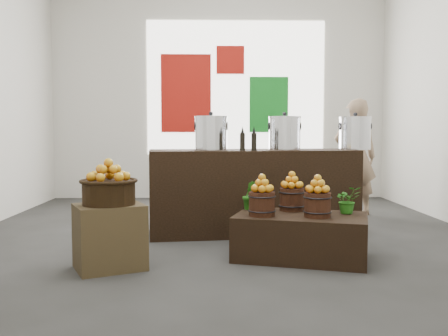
{
  "coord_description": "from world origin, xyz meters",
  "views": [
    {
      "loc": [
        -0.14,
        -5.61,
        1.2
      ],
      "look_at": [
        -0.01,
        -0.4,
        0.82
      ],
      "focal_mm": 40.0,
      "sensor_mm": 36.0,
      "label": 1
    }
  ],
  "objects_px": {
    "display_table": "(301,236)",
    "stock_pot_center": "(284,134)",
    "stock_pot_right": "(355,134)",
    "crate": "(110,237)",
    "shopper": "(355,157)",
    "counter": "(252,191)",
    "stock_pot_left": "(211,134)",
    "wicker_basket": "(109,193)"
  },
  "relations": [
    {
      "from": "counter",
      "to": "crate",
      "type": "bearing_deg",
      "value": -138.07
    },
    {
      "from": "crate",
      "to": "counter",
      "type": "bearing_deg",
      "value": 48.34
    },
    {
      "from": "wicker_basket",
      "to": "stock_pot_right",
      "type": "relative_size",
      "value": 1.22
    },
    {
      "from": "stock_pot_left",
      "to": "stock_pot_right",
      "type": "xyz_separation_m",
      "value": [
        1.75,
        0.2,
        0.0
      ]
    },
    {
      "from": "stock_pot_center",
      "to": "stock_pot_left",
      "type": "bearing_deg",
      "value": -173.58
    },
    {
      "from": "crate",
      "to": "wicker_basket",
      "type": "relative_size",
      "value": 1.25
    },
    {
      "from": "wicker_basket",
      "to": "stock_pot_center",
      "type": "relative_size",
      "value": 1.22
    },
    {
      "from": "display_table",
      "to": "stock_pot_right",
      "type": "bearing_deg",
      "value": 73.96
    },
    {
      "from": "wicker_basket",
      "to": "shopper",
      "type": "height_order",
      "value": "shopper"
    },
    {
      "from": "display_table",
      "to": "stock_pot_left",
      "type": "relative_size",
      "value": 3.24
    },
    {
      "from": "counter",
      "to": "stock_pot_right",
      "type": "relative_size",
      "value": 6.47
    },
    {
      "from": "display_table",
      "to": "stock_pot_center",
      "type": "bearing_deg",
      "value": 106.08
    },
    {
      "from": "display_table",
      "to": "stock_pot_right",
      "type": "relative_size",
      "value": 3.24
    },
    {
      "from": "stock_pot_center",
      "to": "shopper",
      "type": "relative_size",
      "value": 0.22
    },
    {
      "from": "stock_pot_center",
      "to": "stock_pot_right",
      "type": "xyz_separation_m",
      "value": [
        0.88,
        0.1,
        0.0
      ]
    },
    {
      "from": "display_table",
      "to": "stock_pot_center",
      "type": "height_order",
      "value": "stock_pot_center"
    },
    {
      "from": "shopper",
      "to": "display_table",
      "type": "bearing_deg",
      "value": 67.53
    },
    {
      "from": "stock_pot_center",
      "to": "stock_pot_right",
      "type": "distance_m",
      "value": 0.88
    },
    {
      "from": "crate",
      "to": "wicker_basket",
      "type": "height_order",
      "value": "wicker_basket"
    },
    {
      "from": "crate",
      "to": "stock_pot_left",
      "type": "relative_size",
      "value": 1.52
    },
    {
      "from": "stock_pot_left",
      "to": "shopper",
      "type": "relative_size",
      "value": 0.22
    },
    {
      "from": "wicker_basket",
      "to": "display_table",
      "type": "xyz_separation_m",
      "value": [
        1.74,
        0.32,
        -0.46
      ]
    },
    {
      "from": "wicker_basket",
      "to": "stock_pot_right",
      "type": "bearing_deg",
      "value": 32.69
    },
    {
      "from": "counter",
      "to": "shopper",
      "type": "distance_m",
      "value": 2.1
    },
    {
      "from": "stock_pot_left",
      "to": "shopper",
      "type": "height_order",
      "value": "shopper"
    },
    {
      "from": "wicker_basket",
      "to": "counter",
      "type": "height_order",
      "value": "counter"
    },
    {
      "from": "shopper",
      "to": "counter",
      "type": "bearing_deg",
      "value": 42.79
    },
    {
      "from": "stock_pot_right",
      "to": "shopper",
      "type": "bearing_deg",
      "value": 73.49
    },
    {
      "from": "display_table",
      "to": "shopper",
      "type": "xyz_separation_m",
      "value": [
        1.24,
        2.54,
        0.63
      ]
    },
    {
      "from": "display_table",
      "to": "stock_pot_left",
      "type": "xyz_separation_m",
      "value": [
        -0.85,
        1.18,
        0.97
      ]
    },
    {
      "from": "counter",
      "to": "stock_pot_center",
      "type": "xyz_separation_m",
      "value": [
        0.38,
        0.04,
        0.68
      ]
    },
    {
      "from": "wicker_basket",
      "to": "crate",
      "type": "bearing_deg",
      "value": 0.0
    },
    {
      "from": "crate",
      "to": "display_table",
      "type": "xyz_separation_m",
      "value": [
        1.74,
        0.32,
        -0.07
      ]
    },
    {
      "from": "display_table",
      "to": "stock_pot_left",
      "type": "distance_m",
      "value": 1.75
    },
    {
      "from": "stock_pot_right",
      "to": "crate",
      "type": "bearing_deg",
      "value": -147.31
    },
    {
      "from": "wicker_basket",
      "to": "shopper",
      "type": "distance_m",
      "value": 4.14
    },
    {
      "from": "stock_pot_left",
      "to": "shopper",
      "type": "xyz_separation_m",
      "value": [
        2.1,
        1.37,
        -0.34
      ]
    },
    {
      "from": "stock_pot_center",
      "to": "wicker_basket",
      "type": "bearing_deg",
      "value": -137.87
    },
    {
      "from": "stock_pot_left",
      "to": "stock_pot_center",
      "type": "relative_size",
      "value": 1.0
    },
    {
      "from": "stock_pot_left",
      "to": "crate",
      "type": "bearing_deg",
      "value": -120.7
    },
    {
      "from": "counter",
      "to": "stock_pot_left",
      "type": "xyz_separation_m",
      "value": [
        -0.49,
        -0.06,
        0.68
      ]
    },
    {
      "from": "shopper",
      "to": "crate",
      "type": "bearing_deg",
      "value": 47.36
    }
  ]
}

